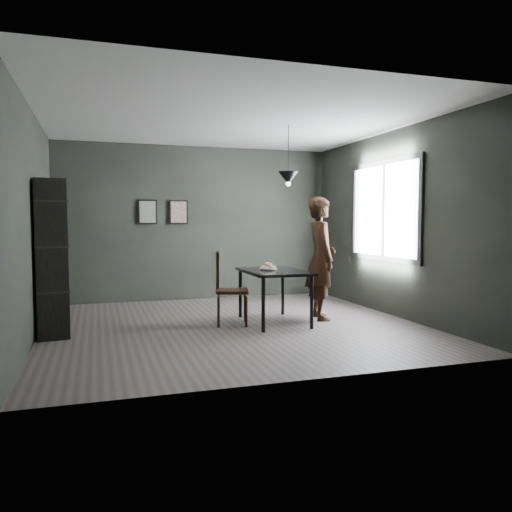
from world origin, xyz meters
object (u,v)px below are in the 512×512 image
object	(u,v)px
cafe_table	(274,276)
white_plate	(268,269)
wood_chair	(226,284)
shelf_unit	(51,258)
pendant_lamp	(288,178)
woman	(321,258)

from	to	relation	value
cafe_table	white_plate	size ratio (longest dim) A/B	5.22
cafe_table	wood_chair	xyz separation A→B (m)	(-0.68, 0.08, -0.10)
shelf_unit	pendant_lamp	bearing A→B (deg)	-6.82
cafe_table	wood_chair	size ratio (longest dim) A/B	1.19
shelf_unit	cafe_table	bearing A→B (deg)	-8.77
white_plate	pendant_lamp	distance (m)	1.33
cafe_table	pendant_lamp	world-z (taller)	pendant_lamp
woman	pendant_lamp	bearing A→B (deg)	94.56
cafe_table	woman	size ratio (longest dim) A/B	0.67
woman	shelf_unit	bearing A→B (deg)	99.10
cafe_table	white_plate	distance (m)	0.13
woman	white_plate	bearing A→B (deg)	97.85
wood_chair	pendant_lamp	xyz separation A→B (m)	(0.93, 0.02, 1.48)
wood_chair	shelf_unit	xyz separation A→B (m)	(-2.24, 0.01, 0.40)
white_plate	woman	bearing A→B (deg)	-1.91
shelf_unit	woman	bearing A→B (deg)	-7.53
wood_chair	shelf_unit	world-z (taller)	shelf_unit
white_plate	pendant_lamp	size ratio (longest dim) A/B	0.27
white_plate	shelf_unit	world-z (taller)	shelf_unit
cafe_table	shelf_unit	distance (m)	2.94
white_plate	woman	world-z (taller)	woman
cafe_table	white_plate	xyz separation A→B (m)	(-0.06, 0.08, 0.08)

